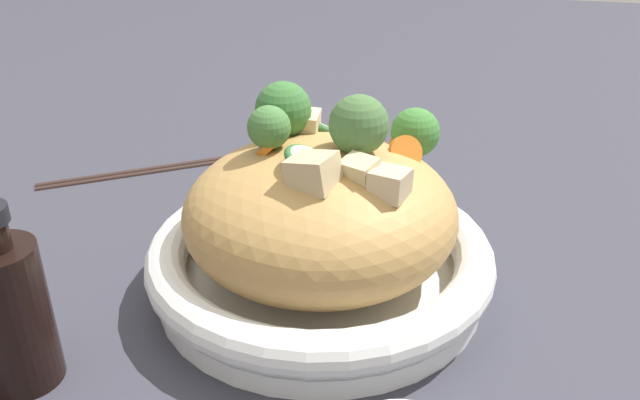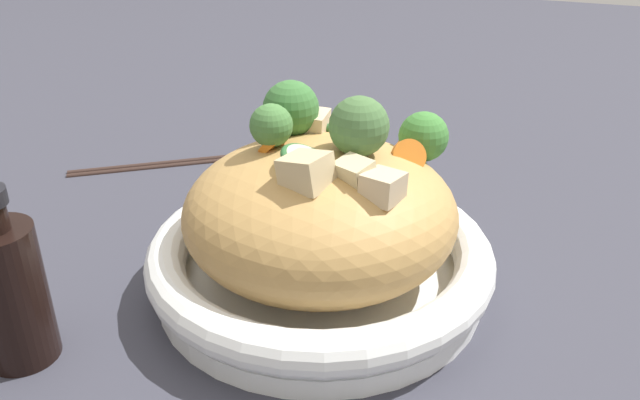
# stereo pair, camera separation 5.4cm
# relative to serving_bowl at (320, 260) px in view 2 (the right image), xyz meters

# --- Properties ---
(ground_plane) EXTENTS (3.00, 3.00, 0.00)m
(ground_plane) POSITION_rel_serving_bowl_xyz_m (0.00, 0.00, -0.03)
(ground_plane) COLOR #353540
(serving_bowl) EXTENTS (0.30, 0.30, 0.05)m
(serving_bowl) POSITION_rel_serving_bowl_xyz_m (0.00, 0.00, 0.00)
(serving_bowl) COLOR white
(serving_bowl) RESTS_ON ground_plane
(noodle_heap) EXTENTS (0.23, 0.23, 0.11)m
(noodle_heap) POSITION_rel_serving_bowl_xyz_m (-0.00, -0.00, 0.05)
(noodle_heap) COLOR tan
(noodle_heap) RESTS_ON serving_bowl
(broccoli_florets) EXTENTS (0.17, 0.13, 0.09)m
(broccoli_florets) POSITION_rel_serving_bowl_xyz_m (0.00, 0.04, 0.11)
(broccoli_florets) COLOR #8EAB6E
(broccoli_florets) RESTS_ON serving_bowl
(carrot_coins) EXTENTS (0.14, 0.10, 0.04)m
(carrot_coins) POSITION_rel_serving_bowl_xyz_m (0.02, 0.03, 0.10)
(carrot_coins) COLOR orange
(carrot_coins) RESTS_ON serving_bowl
(zucchini_slices) EXTENTS (0.07, 0.16, 0.04)m
(zucchini_slices) POSITION_rel_serving_bowl_xyz_m (-0.01, 0.03, 0.10)
(zucchini_slices) COLOR beige
(zucchini_slices) RESTS_ON serving_bowl
(chicken_chunks) EXTENTS (0.12, 0.14, 0.04)m
(chicken_chunks) POSITION_rel_serving_bowl_xyz_m (0.01, -0.01, 0.10)
(chicken_chunks) COLOR beige
(chicken_chunks) RESTS_ON serving_bowl
(soy_sauce_bottle) EXTENTS (0.05, 0.05, 0.14)m
(soy_sauce_bottle) POSITION_rel_serving_bowl_xyz_m (-0.18, -0.17, 0.03)
(soy_sauce_bottle) COLOR black
(soy_sauce_bottle) RESTS_ON ground_plane
(chopsticks_pair) EXTENTS (0.19, 0.14, 0.01)m
(chopsticks_pair) POSITION_rel_serving_bowl_xyz_m (-0.28, 0.17, -0.02)
(chopsticks_pair) COLOR black
(chopsticks_pair) RESTS_ON ground_plane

